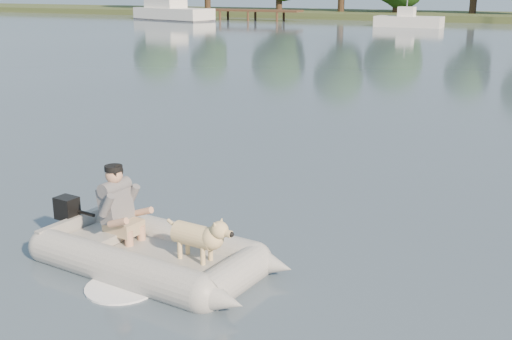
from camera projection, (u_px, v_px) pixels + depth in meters
The scene contains 9 objects.
water at pixel (189, 269), 8.30m from camera, with size 160.00×160.00×0.00m, color slate.
shore_bank at pixel (498, 18), 62.84m from camera, with size 160.00×12.00×0.70m, color #47512D.
dock at pixel (215, 14), 63.86m from camera, with size 18.00×2.00×1.04m, color #4C331E, non-canonical shape.
dinghy at pixel (153, 225), 8.24m from camera, with size 4.52×3.12×1.34m, color gray, non-canonical shape.
man at pixel (117, 202), 8.58m from camera, with size 0.70×0.60×1.04m, color slate, non-canonical shape.
dog at pixel (195, 239), 7.98m from camera, with size 0.90×0.32×0.60m, color #D6BB7B, non-canonical shape.
outboard_motor at pixel (68, 221), 9.14m from camera, with size 0.40×0.28×0.76m, color black, non-canonical shape.
cabin_cruiser at pixel (173, 8), 62.49m from camera, with size 8.97×3.20×2.78m, color white, non-canonical shape.
motorboat at pixel (409, 14), 52.99m from camera, with size 5.67×2.18×2.40m, color white, non-canonical shape.
Camera 1 is at (3.82, -6.63, 3.57)m, focal length 45.00 mm.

